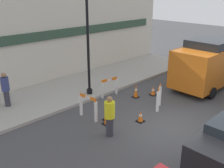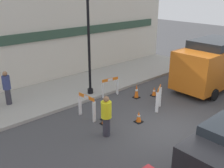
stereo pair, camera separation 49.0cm
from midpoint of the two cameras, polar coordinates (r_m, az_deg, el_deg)
The scene contains 15 objects.
ground_plane at distance 10.74m, azimuth 12.36°, elevation -9.87°, with size 60.00×60.00×0.00m, color #424244.
sidewalk_slab at distance 14.73m, azimuth -8.48°, elevation -0.73°, with size 18.00×3.71×0.14m.
storefront_facade at distance 15.59m, azimuth -13.26°, elevation 10.37°, with size 18.00×0.22×5.50m.
streetlamp_post at distance 12.71m, azimuth -6.54°, elevation 13.47°, with size 0.44×0.44×5.78m.
barricade_0 at distance 13.43m, azimuth -1.62°, elevation -0.50°, with size 0.96×0.27×0.97m.
barricade_1 at distance 11.19m, azimuth -6.46°, elevation -4.79°, with size 0.20×0.99×1.06m.
barricade_2 at distance 12.18m, azimuth 9.04°, elevation -2.78°, with size 0.70×0.47×1.11m.
traffic_cone_0 at distance 13.35m, azimuth 4.17°, elevation -1.51°, with size 0.30×0.30×0.74m.
traffic_cone_1 at distance 10.84m, azimuth -2.50°, elevation -7.67°, with size 0.30×0.30×0.48m.
traffic_cone_2 at distance 11.06m, azimuth 4.96°, elevation -7.07°, with size 0.30×0.30×0.50m.
traffic_cone_3 at distance 13.78m, azimuth 7.93°, elevation -1.51°, with size 0.30×0.30×0.49m.
traffic_cone_4 at distance 11.15m, azimuth -2.41°, elevation -6.82°, with size 0.30×0.30×0.48m.
person_worker at distance 9.77m, azimuth -1.97°, elevation -6.84°, with size 0.55×0.55×1.62m.
person_pedestrian at distance 12.88m, azimuth -23.17°, elevation -0.94°, with size 0.46×0.46×1.61m.
work_van at distance 15.50m, azimuth 19.77°, elevation 4.73°, with size 5.14×2.28×2.71m.
Camera 1 is at (-8.11, -4.73, 5.33)m, focal length 42.00 mm.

